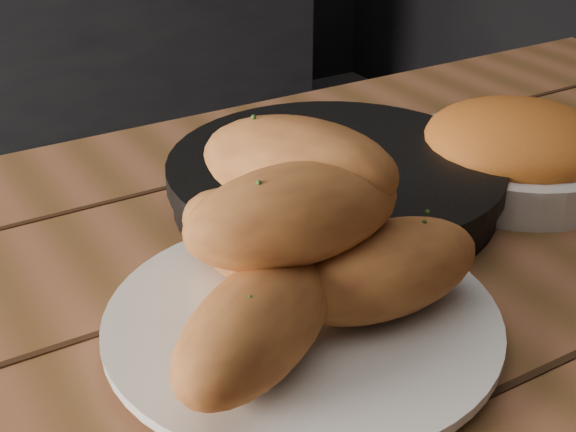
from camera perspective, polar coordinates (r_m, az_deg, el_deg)
The scene contains 5 objects.
table at distance 0.68m, azimuth 7.75°, elevation -13.75°, with size 1.43×0.94×0.75m.
plate at distance 0.59m, azimuth 1.01°, elevation -7.63°, with size 0.29×0.29×0.02m.
bread_rolls at distance 0.56m, azimuth 0.75°, elevation -1.96°, with size 0.28×0.25×0.14m.
skillet at distance 0.77m, azimuth 3.48°, elevation 2.57°, with size 0.44×0.32×0.05m.
bowl at distance 0.84m, azimuth 15.98°, elevation 4.53°, with size 0.22×0.22×0.08m.
Camera 1 is at (-0.00, -0.76, 1.11)m, focal length 50.00 mm.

